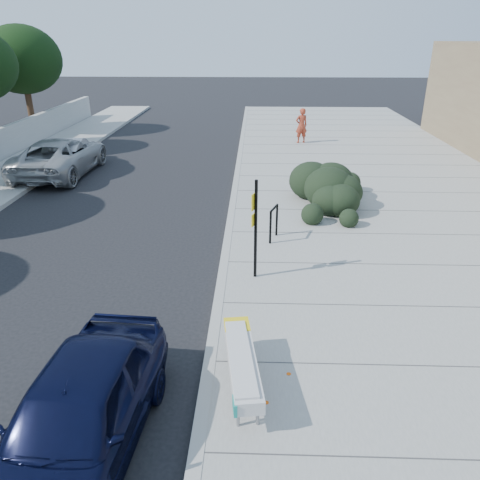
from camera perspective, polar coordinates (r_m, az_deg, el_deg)
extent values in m
plane|color=black|center=(10.40, -2.66, -8.33)|extent=(120.00, 120.00, 0.00)
cube|color=gray|center=(15.58, 19.86, 1.86)|extent=(11.20, 50.00, 0.15)
cube|color=#9E9E99|center=(14.83, -1.19, 2.29)|extent=(0.22, 50.00, 0.17)
cylinder|color=#332114|center=(31.08, -24.09, 13.85)|extent=(0.36, 0.36, 2.40)
ellipsoid|color=black|center=(30.81, -25.07, 19.31)|extent=(4.40, 4.40, 3.74)
cylinder|color=gray|center=(7.40, -0.24, -20.54)|extent=(0.05, 0.05, 0.42)
cylinder|color=gray|center=(7.42, 2.16, -20.36)|extent=(0.05, 0.05, 0.42)
cylinder|color=gray|center=(8.67, -1.35, -12.83)|extent=(0.05, 0.05, 0.42)
cylinder|color=gray|center=(8.69, 0.62, -12.71)|extent=(0.05, 0.05, 0.42)
cylinder|color=gray|center=(7.90, -0.86, -15.40)|extent=(0.26, 1.66, 0.04)
cylinder|color=gray|center=(7.92, 1.32, -15.26)|extent=(0.26, 1.66, 0.04)
cube|color=#B2B2B2|center=(7.82, 0.24, -14.50)|extent=(0.73, 2.23, 0.23)
cube|color=yellow|center=(8.44, -0.39, -10.22)|extent=(0.50, 0.50, 0.02)
cube|color=teal|center=(7.06, -0.64, -19.58)|extent=(0.08, 0.25, 0.21)
cylinder|color=black|center=(12.96, 3.73, 1.52)|extent=(0.06, 0.06, 0.94)
cylinder|color=black|center=(13.50, 4.51, 2.43)|extent=(0.06, 0.06, 0.94)
cylinder|color=black|center=(13.06, 4.19, 3.90)|extent=(0.26, 0.59, 0.06)
cube|color=black|center=(10.84, 1.92, 1.20)|extent=(0.07, 0.07, 2.42)
cube|color=yellow|center=(10.61, 1.74, 4.73)|extent=(0.13, 0.27, 0.39)
cube|color=yellow|center=(10.76, 1.72, 2.52)|extent=(0.12, 0.25, 0.30)
ellipsoid|color=black|center=(16.17, 11.43, 6.69)|extent=(2.48, 4.19, 1.49)
imported|color=black|center=(7.22, -19.16, -19.54)|extent=(2.02, 4.36, 1.45)
imported|color=#B3B4B9|center=(22.45, -20.04, 9.94)|extent=(1.84, 4.23, 1.35)
imported|color=#97999C|center=(21.51, -21.03, 9.50)|extent=(2.70, 5.63, 1.55)
imported|color=#9F3722|center=(25.80, 7.49, 13.66)|extent=(0.76, 0.62, 1.81)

